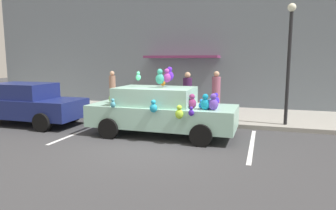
{
  "coord_description": "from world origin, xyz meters",
  "views": [
    {
      "loc": [
        2.95,
        -7.81,
        2.42
      ],
      "look_at": [
        -0.12,
        1.9,
        0.9
      ],
      "focal_mm": 32.62,
      "sensor_mm": 36.0,
      "label": 1
    }
  ],
  "objects": [
    {
      "name": "ground_plane",
      "position": [
        0.0,
        0.0,
        0.0
      ],
      "size": [
        60.0,
        60.0,
        0.0
      ],
      "primitive_type": "plane",
      "color": "#38383A"
    },
    {
      "name": "sidewalk",
      "position": [
        0.0,
        5.0,
        0.07
      ],
      "size": [
        24.0,
        4.0,
        0.15
      ],
      "primitive_type": "cube",
      "color": "gray",
      "rests_on": "ground"
    },
    {
      "name": "storefront_building",
      "position": [
        -0.01,
        7.14,
        3.19
      ],
      "size": [
        24.0,
        1.25,
        6.4
      ],
      "color": "slate",
      "rests_on": "ground"
    },
    {
      "name": "parking_stripe_front",
      "position": [
        2.69,
        1.0,
        0.0
      ],
      "size": [
        0.12,
        3.6,
        0.01
      ],
      "primitive_type": "cube",
      "color": "silver",
      "rests_on": "ground"
    },
    {
      "name": "parking_stripe_rear",
      "position": [
        -2.9,
        1.0,
        0.0
      ],
      "size": [
        0.12,
        3.6,
        0.01
      ],
      "primitive_type": "cube",
      "color": "silver",
      "rests_on": "ground"
    },
    {
      "name": "plush_covered_car",
      "position": [
        -0.16,
        1.29,
        0.81
      ],
      "size": [
        4.66,
        2.08,
        2.19
      ],
      "color": "#97CAB6",
      "rests_on": "ground"
    },
    {
      "name": "parked_sedan_behind",
      "position": [
        -5.51,
        1.38,
        0.79
      ],
      "size": [
        4.2,
        1.93,
        1.54
      ],
      "color": "navy",
      "rests_on": "ground"
    },
    {
      "name": "teddy_bear_on_sidewalk",
      "position": [
        0.7,
        3.49,
        0.46
      ],
      "size": [
        0.35,
        0.3,
        0.68
      ],
      "color": "brown",
      "rests_on": "sidewalk"
    },
    {
      "name": "street_lamp_post",
      "position": [
        3.72,
        3.5,
        2.66
      ],
      "size": [
        0.28,
        0.28,
        4.13
      ],
      "color": "black",
      "rests_on": "sidewalk"
    },
    {
      "name": "pedestrian_near_shopfront",
      "position": [
        -0.25,
        5.14,
        0.95
      ],
      "size": [
        0.4,
        0.4,
        1.73
      ],
      "color": "#391941",
      "rests_on": "sidewalk"
    },
    {
      "name": "pedestrian_walking_past",
      "position": [
        0.97,
        5.38,
        0.98
      ],
      "size": [
        0.36,
        0.36,
        1.78
      ],
      "color": "#955169",
      "rests_on": "sidewalk"
    },
    {
      "name": "pedestrian_by_lamp",
      "position": [
        -4.03,
        5.38,
        0.96
      ],
      "size": [
        0.31,
        0.31,
        1.73
      ],
      "color": "#9D745E",
      "rests_on": "sidewalk"
    }
  ]
}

